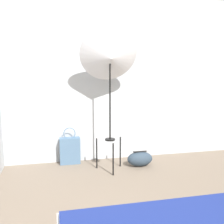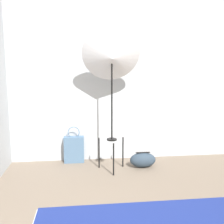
# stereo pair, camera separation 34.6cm
# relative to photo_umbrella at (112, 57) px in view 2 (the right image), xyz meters

# --- Properties ---
(wall_back) EXTENTS (8.00, 0.05, 2.60)m
(wall_back) POSITION_rel_photo_umbrella_xyz_m (-0.17, 0.52, -0.33)
(wall_back) COLOR #B7BCC1
(wall_back) RESTS_ON ground_plane
(photo_umbrella) EXTENTS (0.83, 0.53, 2.06)m
(photo_umbrella) POSITION_rel_photo_umbrella_xyz_m (0.00, 0.00, 0.00)
(photo_umbrella) COLOR black
(photo_umbrella) RESTS_ON ground_plane
(tote_bag) EXTENTS (0.31, 0.12, 0.58)m
(tote_bag) POSITION_rel_photo_umbrella_xyz_m (-0.56, 0.39, -1.42)
(tote_bag) COLOR slate
(tote_bag) RESTS_ON ground_plane
(duffel_bag) EXTENTS (0.39, 0.22, 0.23)m
(duffel_bag) POSITION_rel_photo_umbrella_xyz_m (0.48, 0.05, -1.52)
(duffel_bag) COLOR #2D3D4C
(duffel_bag) RESTS_ON ground_plane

